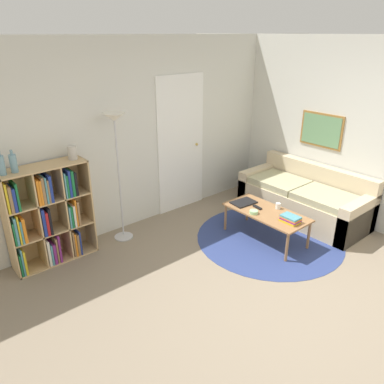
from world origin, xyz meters
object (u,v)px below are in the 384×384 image
(coffee_table, at_px, (266,214))
(cup, at_px, (278,206))
(bowl, at_px, (254,212))
(vase_on_shelf, at_px, (72,153))
(bookshelf, at_px, (47,215))
(floor_lamp, at_px, (116,136))
(laptop, at_px, (244,202))
(bottle_middle, at_px, (13,163))
(couch, at_px, (305,199))
(bottle_left, at_px, (1,165))

(coffee_table, relative_size, cup, 14.12)
(bowl, bearing_deg, vase_on_shelf, 144.61)
(bookshelf, bearing_deg, floor_lamp, -4.83)
(coffee_table, relative_size, laptop, 3.23)
(coffee_table, distance_m, vase_on_shelf, 2.60)
(bottle_middle, bearing_deg, laptop, -20.11)
(floor_lamp, height_order, cup, floor_lamp)
(laptop, bearing_deg, coffee_table, -84.21)
(cup, bearing_deg, bowl, 162.81)
(bookshelf, bearing_deg, bottle_middle, -175.16)
(bookshelf, height_order, bottle_middle, bottle_middle)
(couch, distance_m, coffee_table, 1.01)
(couch, relative_size, vase_on_shelf, 11.62)
(vase_on_shelf, bearing_deg, cup, -32.77)
(bowl, height_order, bottle_left, bottle_left)
(coffee_table, bearing_deg, vase_on_shelf, 145.79)
(bookshelf, distance_m, bottle_left, 0.82)
(bookshelf, height_order, couch, bookshelf)
(bowl, bearing_deg, cup, -17.19)
(laptop, bearing_deg, bookshelf, 157.45)
(coffee_table, bearing_deg, laptop, 95.79)
(floor_lamp, height_order, couch, floor_lamp)
(floor_lamp, bearing_deg, bookshelf, 175.17)
(cup, distance_m, bottle_middle, 3.29)
(laptop, bearing_deg, bottle_left, 160.86)
(bottle_left, bearing_deg, cup, -24.86)
(cup, distance_m, vase_on_shelf, 2.74)
(bookshelf, height_order, cup, bookshelf)
(bottle_middle, height_order, vase_on_shelf, bottle_middle)
(laptop, xyz_separation_m, bowl, (-0.14, -0.31, 0.01))
(coffee_table, height_order, laptop, laptop)
(laptop, xyz_separation_m, cup, (0.22, -0.42, 0.03))
(bottle_left, bearing_deg, bottle_middle, 3.93)
(bowl, bearing_deg, bookshelf, 149.85)
(bookshelf, distance_m, bowl, 2.59)
(laptop, distance_m, vase_on_shelf, 2.37)
(coffee_table, xyz_separation_m, bowl, (-0.18, 0.07, 0.06))
(cup, height_order, bottle_left, bottle_left)
(coffee_table, height_order, vase_on_shelf, vase_on_shelf)
(couch, distance_m, bottle_middle, 4.03)
(floor_lamp, bearing_deg, cup, -38.93)
(floor_lamp, relative_size, coffee_table, 1.51)
(coffee_table, bearing_deg, bowl, 159.54)
(coffee_table, bearing_deg, bottle_left, 154.48)
(laptop, height_order, cup, cup)
(cup, bearing_deg, bookshelf, 151.51)
(laptop, bearing_deg, cup, -62.37)
(couch, bearing_deg, bottle_middle, 160.80)
(floor_lamp, relative_size, bowl, 15.30)
(bookshelf, distance_m, couch, 3.67)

